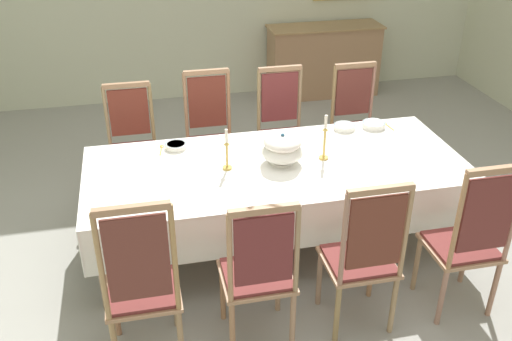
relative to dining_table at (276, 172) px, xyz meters
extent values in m
cube|color=gray|center=(0.00, -0.19, -0.69)|extent=(7.08, 7.17, 0.04)
cylinder|color=#987159|center=(-1.31, -0.49, -0.31)|extent=(0.07, 0.07, 0.70)
cylinder|color=#9F7655|center=(1.31, -0.49, -0.31)|extent=(0.07, 0.07, 0.70)
cylinder|color=#A1774D|center=(-1.31, 0.49, -0.31)|extent=(0.07, 0.07, 0.70)
cylinder|color=#A06F4E|center=(1.31, 0.49, -0.31)|extent=(0.07, 0.07, 0.70)
cube|color=#A17053|center=(0.00, 0.00, 0.00)|extent=(2.69, 1.05, 0.08)
cube|color=#9E7554|center=(0.00, 0.00, 0.05)|extent=(2.81, 1.17, 0.03)
cube|color=white|center=(0.00, 0.00, 0.07)|extent=(2.83, 1.19, 0.00)
cube|color=white|center=(0.00, -0.59, -0.11)|extent=(2.83, 0.00, 0.36)
cube|color=white|center=(0.00, 0.59, -0.11)|extent=(2.83, 0.00, 0.36)
cube|color=white|center=(-1.41, 0.00, -0.11)|extent=(0.00, 1.19, 0.36)
cube|color=white|center=(1.41, 0.00, -0.11)|extent=(0.00, 1.19, 0.36)
cylinder|color=#A16E4F|center=(-1.24, -0.75, -0.44)|extent=(0.04, 0.04, 0.45)
cylinder|color=#94785E|center=(-0.86, -0.75, -0.44)|extent=(0.04, 0.04, 0.45)
cylinder|color=#9A7954|center=(-0.86, -1.11, -0.44)|extent=(0.04, 0.04, 0.45)
cube|color=#9E7554|center=(-1.05, -0.93, -0.20)|extent=(0.44, 0.42, 0.03)
cube|color=maroon|center=(-1.05, -0.93, -0.18)|extent=(0.40, 0.38, 0.02)
cylinder|color=#9D784D|center=(-1.25, -1.12, 0.16)|extent=(0.03, 0.03, 0.70)
cylinder|color=#A07B4A|center=(-0.86, -1.12, 0.16)|extent=(0.03, 0.03, 0.70)
cube|color=brown|center=(-1.05, -1.12, 0.20)|extent=(0.34, 0.02, 0.53)
cube|color=#9E7554|center=(-1.05, -1.12, 0.51)|extent=(0.40, 0.04, 0.04)
cylinder|color=#9C724B|center=(-0.86, 0.75, -0.44)|extent=(0.04, 0.04, 0.45)
cylinder|color=#A87E4B|center=(-1.24, 0.75, -0.44)|extent=(0.04, 0.04, 0.45)
cylinder|color=#9F775A|center=(-0.86, 1.11, -0.44)|extent=(0.04, 0.04, 0.45)
cylinder|color=#9A7C55|center=(-1.24, 1.11, -0.44)|extent=(0.04, 0.04, 0.45)
cube|color=#9E7554|center=(-1.05, 0.93, -0.20)|extent=(0.44, 0.42, 0.03)
cube|color=maroon|center=(-1.05, 0.93, -0.18)|extent=(0.40, 0.38, 0.02)
cylinder|color=#947B4F|center=(-0.86, 1.12, 0.09)|extent=(0.03, 0.03, 0.56)
cylinder|color=#997D58|center=(-1.25, 1.12, 0.09)|extent=(0.03, 0.03, 0.56)
cube|color=maroon|center=(-1.05, 1.12, 0.12)|extent=(0.34, 0.02, 0.43)
cube|color=#9E7554|center=(-1.05, 1.12, 0.37)|extent=(0.40, 0.04, 0.04)
cylinder|color=#9F704C|center=(-0.55, -0.75, -0.44)|extent=(0.04, 0.04, 0.45)
cylinder|color=#9E795C|center=(-0.17, -0.75, -0.44)|extent=(0.04, 0.04, 0.45)
cylinder|color=#9F724F|center=(-0.55, -1.11, -0.44)|extent=(0.04, 0.04, 0.45)
cylinder|color=#9B7559|center=(-0.17, -1.11, -0.44)|extent=(0.04, 0.04, 0.45)
cube|color=#9E7554|center=(-0.36, -0.93, -0.20)|extent=(0.44, 0.42, 0.03)
cube|color=maroon|center=(-0.36, -0.93, -0.18)|extent=(0.40, 0.38, 0.02)
cylinder|color=#A87D58|center=(-0.55, -1.12, 0.11)|extent=(0.03, 0.03, 0.60)
cylinder|color=#957956|center=(-0.16, -1.12, 0.11)|extent=(0.03, 0.03, 0.60)
cube|color=maroon|center=(-0.36, -1.12, 0.14)|extent=(0.34, 0.02, 0.46)
cube|color=#9E7554|center=(-0.36, -1.12, 0.41)|extent=(0.40, 0.04, 0.04)
cylinder|color=#A37F54|center=(-0.17, 0.75, -0.44)|extent=(0.04, 0.04, 0.45)
cylinder|color=#997D51|center=(-0.55, 0.75, -0.44)|extent=(0.04, 0.04, 0.45)
cylinder|color=#967252|center=(-0.17, 1.11, -0.44)|extent=(0.04, 0.04, 0.45)
cylinder|color=#A27C55|center=(-0.55, 1.11, -0.44)|extent=(0.04, 0.04, 0.45)
cube|color=#9E7554|center=(-0.36, 0.93, -0.20)|extent=(0.44, 0.42, 0.03)
cube|color=maroon|center=(-0.36, 0.93, -0.18)|extent=(0.40, 0.38, 0.02)
cylinder|color=#A6724F|center=(-0.16, 1.12, 0.12)|extent=(0.03, 0.03, 0.63)
cylinder|color=#9F7152|center=(-0.55, 1.12, 0.12)|extent=(0.03, 0.03, 0.63)
cube|color=maroon|center=(-0.36, 1.12, 0.16)|extent=(0.34, 0.02, 0.48)
cube|color=#9E7554|center=(-0.36, 1.12, 0.44)|extent=(0.40, 0.04, 0.04)
cylinder|color=#94735B|center=(0.12, -0.75, -0.44)|extent=(0.04, 0.04, 0.45)
cylinder|color=#9E6F4B|center=(0.50, -0.75, -0.44)|extent=(0.04, 0.04, 0.45)
cylinder|color=#95794C|center=(0.12, -1.11, -0.44)|extent=(0.04, 0.04, 0.45)
cylinder|color=#987A56|center=(0.50, -1.11, -0.44)|extent=(0.04, 0.04, 0.45)
cube|color=#9E7554|center=(0.31, -0.93, -0.20)|extent=(0.44, 0.42, 0.03)
cube|color=maroon|center=(0.31, -0.93, -0.18)|extent=(0.40, 0.38, 0.02)
cylinder|color=#976E5A|center=(0.12, -1.12, 0.13)|extent=(0.03, 0.03, 0.64)
cylinder|color=#9C7A55|center=(0.51, -1.12, 0.13)|extent=(0.03, 0.03, 0.64)
cube|color=brown|center=(0.31, -1.12, 0.16)|extent=(0.34, 0.02, 0.49)
cube|color=#9E7554|center=(0.31, -1.12, 0.45)|extent=(0.40, 0.04, 0.04)
cylinder|color=#9F6F5C|center=(0.50, 0.75, -0.44)|extent=(0.04, 0.04, 0.45)
cylinder|color=#A27351|center=(0.12, 0.75, -0.44)|extent=(0.04, 0.04, 0.45)
cylinder|color=#A17D4B|center=(0.50, 1.11, -0.44)|extent=(0.04, 0.04, 0.45)
cylinder|color=#9B794F|center=(0.12, 1.11, -0.44)|extent=(0.04, 0.04, 0.45)
cube|color=#9E7554|center=(0.31, 0.93, -0.20)|extent=(0.44, 0.42, 0.03)
cube|color=maroon|center=(0.31, 0.93, -0.18)|extent=(0.40, 0.38, 0.02)
cylinder|color=#967A59|center=(0.51, 1.12, 0.12)|extent=(0.03, 0.03, 0.61)
cylinder|color=#9A7F54|center=(0.12, 1.12, 0.12)|extent=(0.03, 0.03, 0.61)
cube|color=maroon|center=(0.31, 1.12, 0.15)|extent=(0.34, 0.02, 0.46)
cube|color=#9E7554|center=(0.31, 1.12, 0.42)|extent=(0.40, 0.04, 0.04)
cylinder|color=#987857|center=(0.85, -0.75, -0.44)|extent=(0.04, 0.04, 0.45)
cylinder|color=#966C54|center=(1.23, -0.75, -0.44)|extent=(0.04, 0.04, 0.45)
cylinder|color=#986E5C|center=(0.85, -1.11, -0.44)|extent=(0.04, 0.04, 0.45)
cylinder|color=#9F715A|center=(1.23, -1.11, -0.44)|extent=(0.04, 0.04, 0.45)
cube|color=#9E7554|center=(1.04, -0.93, -0.20)|extent=(0.44, 0.42, 0.03)
cube|color=maroon|center=(1.04, -0.93, -0.18)|extent=(0.40, 0.38, 0.02)
cylinder|color=#A3784F|center=(0.84, -1.12, 0.15)|extent=(0.03, 0.03, 0.68)
cube|color=brown|center=(1.04, -1.12, 0.19)|extent=(0.34, 0.02, 0.52)
cube|color=#9E7554|center=(1.04, -1.12, 0.49)|extent=(0.40, 0.04, 0.04)
cylinder|color=#9B6D5C|center=(1.23, 0.75, -0.44)|extent=(0.04, 0.04, 0.45)
cylinder|color=#A66F55|center=(0.85, 0.75, -0.44)|extent=(0.04, 0.04, 0.45)
cylinder|color=#95735A|center=(1.23, 1.11, -0.44)|extent=(0.04, 0.04, 0.45)
cylinder|color=#A36D53|center=(0.85, 1.11, -0.44)|extent=(0.04, 0.04, 0.45)
cube|color=#9E7554|center=(1.04, 0.93, -0.20)|extent=(0.44, 0.42, 0.03)
cube|color=maroon|center=(1.04, 0.93, -0.18)|extent=(0.40, 0.38, 0.02)
cylinder|color=#A06F5D|center=(1.23, 1.12, 0.11)|extent=(0.03, 0.03, 0.59)
cylinder|color=#987B4E|center=(0.84, 1.12, 0.11)|extent=(0.03, 0.03, 0.59)
cube|color=brown|center=(1.04, 1.12, 0.14)|extent=(0.34, 0.02, 0.45)
cube|color=#9E7554|center=(1.04, 1.12, 0.40)|extent=(0.40, 0.04, 0.04)
cylinder|color=white|center=(0.04, 0.00, 0.08)|extent=(0.17, 0.17, 0.02)
ellipsoid|color=white|center=(0.04, 0.00, 0.16)|extent=(0.31, 0.31, 0.14)
ellipsoid|color=white|center=(0.04, 0.00, 0.24)|extent=(0.28, 0.28, 0.11)
sphere|color=#2A597C|center=(0.04, 0.00, 0.30)|extent=(0.03, 0.03, 0.03)
cylinder|color=gold|center=(-0.37, 0.00, 0.08)|extent=(0.07, 0.07, 0.02)
cylinder|color=gold|center=(-0.37, 0.00, 0.18)|extent=(0.02, 0.02, 0.19)
cone|color=gold|center=(-0.37, 0.00, 0.28)|extent=(0.04, 0.04, 0.02)
cylinder|color=silver|center=(-0.37, 0.00, 0.34)|extent=(0.02, 0.02, 0.10)
cylinder|color=gold|center=(0.37, 0.00, 0.08)|extent=(0.07, 0.07, 0.02)
cylinder|color=gold|center=(0.37, 0.00, 0.20)|extent=(0.02, 0.02, 0.23)
cone|color=gold|center=(0.37, 0.00, 0.32)|extent=(0.04, 0.04, 0.02)
cylinder|color=silver|center=(0.37, 0.00, 0.38)|extent=(0.02, 0.02, 0.10)
cylinder|color=white|center=(0.97, 0.46, 0.09)|extent=(0.20, 0.20, 0.04)
cylinder|color=white|center=(0.97, 0.46, 0.10)|extent=(0.16, 0.16, 0.03)
torus|color=#2A597C|center=(0.97, 0.46, 0.11)|extent=(0.19, 0.19, 0.01)
cylinder|color=white|center=(-0.71, 0.42, 0.09)|extent=(0.17, 0.17, 0.04)
cylinder|color=white|center=(-0.71, 0.42, 0.10)|extent=(0.14, 0.14, 0.03)
torus|color=#2A597C|center=(-0.71, 0.42, 0.11)|extent=(0.17, 0.17, 0.01)
cylinder|color=white|center=(0.71, 0.48, 0.09)|extent=(0.18, 0.18, 0.04)
cylinder|color=white|center=(0.71, 0.48, 0.10)|extent=(0.15, 0.15, 0.03)
torus|color=#2A597C|center=(0.71, 0.48, 0.11)|extent=(0.17, 0.17, 0.01)
cube|color=gold|center=(1.10, 0.43, 0.07)|extent=(0.02, 0.14, 0.00)
ellipsoid|color=gold|center=(1.09, 0.51, 0.08)|extent=(0.03, 0.05, 0.01)
cube|color=gold|center=(-0.83, 0.39, 0.07)|extent=(0.03, 0.14, 0.00)
ellipsoid|color=gold|center=(-0.82, 0.47, 0.08)|extent=(0.03, 0.05, 0.01)
cube|color=#9E7554|center=(1.42, 3.11, -0.23)|extent=(1.40, 0.44, 0.88)
cube|color=#9E794E|center=(1.42, 3.11, 0.23)|extent=(1.44, 0.48, 0.02)
cube|color=#96795B|center=(1.77, 3.34, -0.23)|extent=(0.59, 0.01, 0.70)
cube|color=olive|center=(1.07, 3.34, -0.23)|extent=(0.59, 0.01, 0.70)
camera|label=1|loc=(-0.96, -3.63, 2.08)|focal=39.89mm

